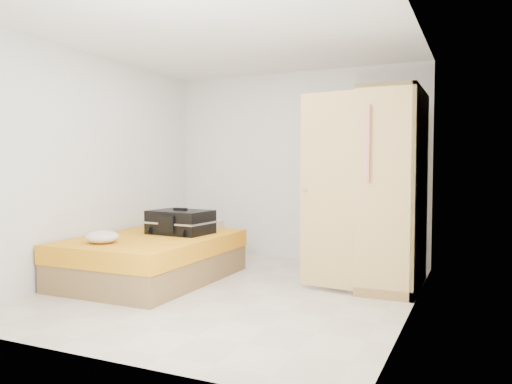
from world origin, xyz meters
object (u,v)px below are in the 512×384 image
at_px(wardrobe, 388,194).
at_px(suitcase, 180,222).
at_px(bed, 152,258).
at_px(round_cushion, 102,237).
at_px(person, 336,212).

height_order(wardrobe, suitcase, wardrobe).
bearing_deg(wardrobe, bed, -162.75).
xyz_separation_m(wardrobe, suitcase, (-2.34, -0.44, -0.36)).
bearing_deg(round_cushion, bed, 74.85).
xyz_separation_m(bed, person, (1.91, 0.88, 0.52)).
distance_m(bed, person, 2.16).
distance_m(wardrobe, round_cushion, 3.05).
distance_m(bed, wardrobe, 2.72).
bearing_deg(wardrobe, person, 170.45).
bearing_deg(bed, suitcase, 63.81).
relative_size(suitcase, round_cushion, 2.19).
distance_m(person, suitcase, 1.83).
distance_m(wardrobe, person, 0.64).
distance_m(bed, suitcase, 0.53).
bearing_deg(person, round_cushion, 102.59).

